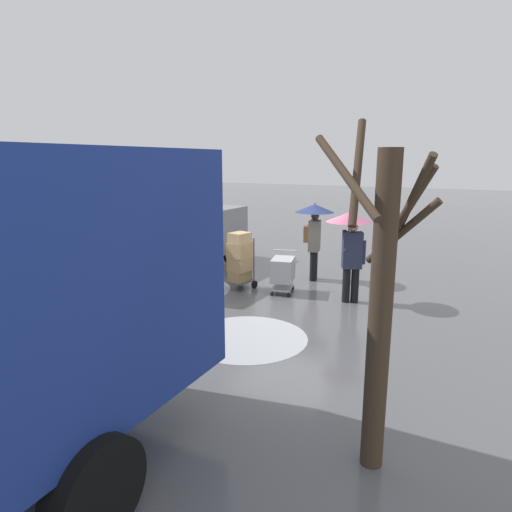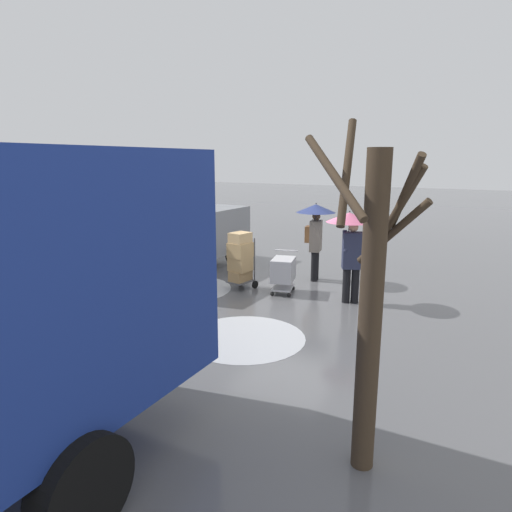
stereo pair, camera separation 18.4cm
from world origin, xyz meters
name	(u,v)px [view 1 (the left image)]	position (x,y,z in m)	size (l,w,h in m)	color
ground_plane	(288,290)	(0.00, 0.00, 0.00)	(90.00, 90.00, 0.00)	#5B5B5E
slush_patch_near_cluster	(181,289)	(2.45, 1.27, 0.00)	(2.56, 2.56, 0.01)	silver
slush_patch_under_van	(247,337)	(-0.61, 3.22, 0.00)	(2.29, 2.29, 0.01)	silver
cargo_van_parked_right	(169,233)	(3.73, 0.09, 1.18)	(2.24, 5.36, 2.60)	gray
shopping_cart_vendor	(283,271)	(0.00, 0.30, 0.57)	(0.75, 0.93, 1.02)	#B2B2B7
hand_dolly_boxes	(240,258)	(1.09, 0.55, 0.83)	(0.62, 0.78, 1.48)	#515156
pedestrian_pink_side	(350,235)	(-1.65, 0.24, 1.58)	(1.04, 1.04, 2.15)	black
pedestrian_black_side	(314,224)	(-0.24, -1.15, 1.57)	(1.04, 1.04, 2.15)	black
bare_tree_near	(381,300)	(-3.53, 5.59, 1.87)	(1.21, 1.22, 3.67)	#423323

